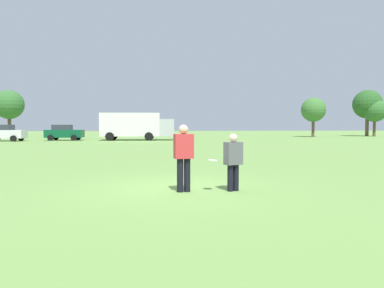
{
  "coord_description": "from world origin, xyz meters",
  "views": [
    {
      "loc": [
        -0.62,
        -10.09,
        1.8
      ],
      "look_at": [
        0.49,
        0.55,
        1.23
      ],
      "focal_mm": 33.68,
      "sensor_mm": 36.0,
      "label": 1
    }
  ],
  "objects_px": {
    "player_defender": "(233,159)",
    "player_thrower": "(184,154)",
    "traffic_cone": "(239,153)",
    "parked_car_mid_left": "(5,133)",
    "box_truck": "(136,125)",
    "frisbee": "(213,160)",
    "parked_car_center": "(64,132)"
  },
  "relations": [
    {
      "from": "frisbee",
      "to": "parked_car_mid_left",
      "type": "distance_m",
      "value": 36.96
    },
    {
      "from": "frisbee",
      "to": "parked_car_center",
      "type": "bearing_deg",
      "value": 109.66
    },
    {
      "from": "player_thrower",
      "to": "traffic_cone",
      "type": "relative_size",
      "value": 3.75
    },
    {
      "from": "player_thrower",
      "to": "parked_car_center",
      "type": "relative_size",
      "value": 0.42
    },
    {
      "from": "frisbee",
      "to": "parked_car_center",
      "type": "xyz_separation_m",
      "value": [
        -12.06,
        33.76,
        0.07
      ]
    },
    {
      "from": "traffic_cone",
      "to": "parked_car_mid_left",
      "type": "distance_m",
      "value": 30.75
    },
    {
      "from": "parked_car_center",
      "to": "box_truck",
      "type": "height_order",
      "value": "box_truck"
    },
    {
      "from": "player_thrower",
      "to": "parked_car_mid_left",
      "type": "relative_size",
      "value": 0.42
    },
    {
      "from": "frisbee",
      "to": "traffic_cone",
      "type": "height_order",
      "value": "frisbee"
    },
    {
      "from": "frisbee",
      "to": "parked_car_mid_left",
      "type": "relative_size",
      "value": 0.06
    },
    {
      "from": "player_thrower",
      "to": "frisbee",
      "type": "relative_size",
      "value": 6.64
    },
    {
      "from": "parked_car_mid_left",
      "to": "box_truck",
      "type": "height_order",
      "value": "box_truck"
    },
    {
      "from": "player_thrower",
      "to": "player_defender",
      "type": "xyz_separation_m",
      "value": [
        1.35,
        -0.01,
        -0.14
      ]
    },
    {
      "from": "player_thrower",
      "to": "parked_car_center",
      "type": "height_order",
      "value": "parked_car_center"
    },
    {
      "from": "player_thrower",
      "to": "frisbee",
      "type": "height_order",
      "value": "player_thrower"
    },
    {
      "from": "parked_car_center",
      "to": "box_truck",
      "type": "distance_m",
      "value": 8.4
    },
    {
      "from": "player_defender",
      "to": "box_truck",
      "type": "bearing_deg",
      "value": 97.38
    },
    {
      "from": "frisbee",
      "to": "traffic_cone",
      "type": "bearing_deg",
      "value": 72.87
    },
    {
      "from": "player_defender",
      "to": "box_truck",
      "type": "xyz_separation_m",
      "value": [
        -4.29,
        33.15,
        0.88
      ]
    },
    {
      "from": "player_defender",
      "to": "traffic_cone",
      "type": "height_order",
      "value": "player_defender"
    },
    {
      "from": "player_defender",
      "to": "player_thrower",
      "type": "bearing_deg",
      "value": 179.57
    },
    {
      "from": "player_thrower",
      "to": "traffic_cone",
      "type": "distance_m",
      "value": 10.61
    },
    {
      "from": "parked_car_mid_left",
      "to": "box_truck",
      "type": "bearing_deg",
      "value": 3.83
    },
    {
      "from": "parked_car_center",
      "to": "box_truck",
      "type": "xyz_separation_m",
      "value": [
        8.34,
        -0.57,
        0.83
      ]
    },
    {
      "from": "player_defender",
      "to": "parked_car_center",
      "type": "distance_m",
      "value": 36.0
    },
    {
      "from": "player_thrower",
      "to": "traffic_cone",
      "type": "bearing_deg",
      "value": 68.74
    },
    {
      "from": "parked_car_mid_left",
      "to": "player_thrower",
      "type": "bearing_deg",
      "value": -61.73
    },
    {
      "from": "parked_car_center",
      "to": "player_thrower",
      "type": "bearing_deg",
      "value": -71.49
    },
    {
      "from": "player_defender",
      "to": "traffic_cone",
      "type": "bearing_deg",
      "value": 75.85
    },
    {
      "from": "player_defender",
      "to": "parked_car_center",
      "type": "xyz_separation_m",
      "value": [
        -12.63,
        33.72,
        0.05
      ]
    },
    {
      "from": "player_thrower",
      "to": "box_truck",
      "type": "height_order",
      "value": "box_truck"
    },
    {
      "from": "parked_car_mid_left",
      "to": "box_truck",
      "type": "xyz_separation_m",
      "value": [
        14.36,
        0.96,
        0.83
      ]
    }
  ]
}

